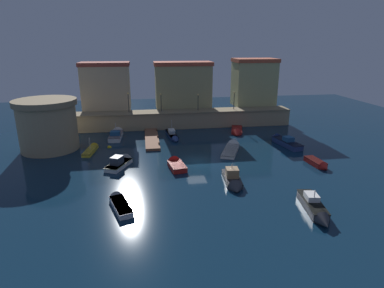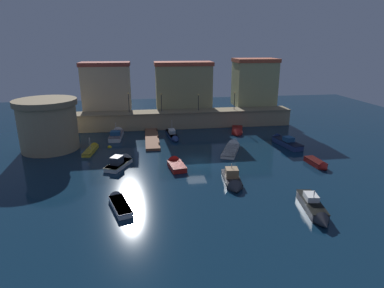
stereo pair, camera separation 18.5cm
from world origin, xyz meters
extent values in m
plane|color=#0C2338|center=(0.00, 0.00, 0.00)|extent=(101.70, 101.70, 0.00)
cube|color=#9E8966|center=(0.00, 18.76, 1.39)|extent=(41.04, 3.62, 2.79)
cube|color=#817053|center=(0.00, 18.76, 2.91)|extent=(41.04, 3.92, 0.24)
cube|color=tan|center=(-13.28, 22.98, 6.83)|extent=(8.62, 4.82, 8.09)
cube|color=brown|center=(-13.28, 22.98, 11.23)|extent=(8.96, 5.01, 0.70)
cube|color=tan|center=(1.14, 23.06, 6.81)|extent=(10.54, 4.98, 8.03)
cube|color=#B14932|center=(1.14, 23.06, 11.17)|extent=(10.96, 5.18, 0.70)
cube|color=tan|center=(15.42, 23.36, 7.05)|extent=(7.94, 5.58, 8.52)
cube|color=#B34D31|center=(15.42, 23.36, 11.66)|extent=(8.25, 5.80, 0.70)
cylinder|color=#9E8966|center=(-20.28, 8.50, 3.28)|extent=(7.99, 7.99, 6.56)
cylinder|color=#867556|center=(-20.28, 8.50, 6.96)|extent=(8.63, 8.63, 0.80)
cube|color=brown|center=(-5.47, 11.17, 0.19)|extent=(2.13, 11.55, 0.38)
cylinder|color=#533424|center=(-4.51, 15.03, 0.35)|extent=(0.20, 0.20, 0.70)
cylinder|color=#533424|center=(-4.51, 11.17, 0.35)|extent=(0.20, 0.20, 0.70)
cylinder|color=#533424|center=(-4.51, 7.32, 0.35)|extent=(0.20, 0.20, 0.70)
cylinder|color=black|center=(-9.17, 18.76, 4.66)|extent=(0.12, 0.12, 3.25)
sphere|color=#F9D172|center=(-9.17, 18.76, 6.43)|extent=(0.32, 0.32, 0.32)
cylinder|color=black|center=(-3.40, 18.76, 4.53)|extent=(0.12, 0.12, 3.01)
sphere|color=#F9D172|center=(-3.40, 18.76, 6.19)|extent=(0.32, 0.32, 0.32)
cylinder|color=black|center=(3.36, 18.76, 4.39)|extent=(0.12, 0.12, 2.72)
sphere|color=#F9D172|center=(3.36, 18.76, 5.90)|extent=(0.32, 0.32, 0.32)
cylinder|color=black|center=(10.16, 18.76, 4.50)|extent=(0.12, 0.12, 2.95)
sphere|color=#F9D172|center=(10.16, 18.76, 6.13)|extent=(0.32, 0.32, 0.32)
cube|color=silver|center=(5.43, 3.17, 0.23)|extent=(4.03, 6.14, 0.45)
cone|color=silver|center=(6.86, 6.47, 0.23)|extent=(2.16, 1.98, 1.75)
cube|color=#4F4F4C|center=(5.43, 3.17, 0.41)|extent=(4.11, 6.26, 0.08)
cube|color=white|center=(-11.23, 12.90, 0.38)|extent=(2.10, 5.37, 0.76)
cone|color=white|center=(-11.06, 16.19, 0.38)|extent=(1.81, 1.49, 1.74)
cube|color=#62565A|center=(-11.23, 12.90, 0.72)|extent=(2.15, 5.47, 0.08)
cube|color=navy|center=(-11.27, 12.11, 1.08)|extent=(1.60, 1.28, 0.63)
cylinder|color=#B2B2B7|center=(-11.22, 13.16, 1.65)|extent=(0.08, 0.08, 1.77)
cube|color=#333338|center=(2.99, -6.42, 0.25)|extent=(2.19, 4.73, 0.50)
cone|color=#333338|center=(2.69, -9.28, 0.25)|extent=(1.77, 1.44, 1.64)
cube|color=black|center=(2.99, -6.42, 0.46)|extent=(2.24, 4.82, 0.08)
cube|color=olive|center=(2.99, -6.42, 1.00)|extent=(1.51, 1.54, 1.00)
cylinder|color=#B2B2B7|center=(3.02, -6.17, 1.24)|extent=(0.08, 0.08, 1.48)
cube|color=silver|center=(-9.98, -0.27, 0.28)|extent=(3.38, 4.55, 0.56)
cone|color=silver|center=(-8.83, 2.12, 0.28)|extent=(1.98, 1.77, 1.63)
cube|color=olive|center=(-9.98, -0.27, 0.52)|extent=(3.44, 4.65, 0.08)
cube|color=#333842|center=(-10.12, -0.57, 1.05)|extent=(1.67, 1.82, 0.97)
cube|color=white|center=(-9.07, -11.16, 0.26)|extent=(2.53, 4.47, 0.52)
cone|color=white|center=(-9.87, -8.60, 0.26)|extent=(1.56, 1.51, 1.26)
cube|color=#505479|center=(-9.07, -11.16, 0.48)|extent=(2.58, 4.56, 0.08)
cube|color=navy|center=(-2.12, 12.75, 0.26)|extent=(1.77, 5.57, 0.51)
cone|color=navy|center=(-1.79, 9.38, 0.26)|extent=(1.31, 1.51, 1.18)
cube|color=black|center=(-2.12, 12.75, 0.47)|extent=(1.80, 5.68, 0.08)
cube|color=silver|center=(-2.11, 12.71, 0.84)|extent=(1.11, 1.69, 0.65)
cube|color=#99B7C6|center=(-2.03, 11.91, 0.87)|extent=(0.86, 0.14, 0.39)
cylinder|color=#B2B2B7|center=(-2.10, 12.56, 1.68)|extent=(0.08, 0.08, 2.34)
cube|color=#333338|center=(8.71, -13.91, 0.42)|extent=(2.25, 5.19, 0.84)
cone|color=#333338|center=(8.18, -17.03, 0.42)|extent=(1.57, 1.61, 1.36)
cube|color=black|center=(8.71, -13.91, 0.80)|extent=(2.29, 5.29, 0.08)
cube|color=silver|center=(8.77, -13.54, 1.11)|extent=(1.34, 1.70, 0.54)
cylinder|color=#B2B2B7|center=(8.67, -14.17, 1.46)|extent=(0.08, 0.08, 1.24)
cube|color=navy|center=(14.70, 4.85, 0.42)|extent=(2.67, 5.97, 0.83)
cone|color=navy|center=(14.05, 8.32, 0.42)|extent=(1.79, 1.66, 1.56)
cube|color=black|center=(14.70, 4.85, 0.79)|extent=(2.72, 6.09, 0.08)
cube|color=navy|center=(14.74, 4.62, 1.16)|extent=(1.51, 1.61, 0.66)
cube|color=#99B7C6|center=(14.61, 5.30, 1.20)|extent=(1.14, 0.27, 0.40)
cube|color=red|center=(14.96, -3.07, 0.32)|extent=(1.59, 3.39, 0.65)
cone|color=red|center=(15.14, -5.12, 0.32)|extent=(1.31, 1.03, 1.23)
cube|color=#460B09|center=(14.96, -3.07, 0.61)|extent=(1.62, 3.46, 0.08)
cube|color=gold|center=(-14.36, 6.16, 0.23)|extent=(1.75, 4.62, 0.45)
cone|color=gold|center=(-13.99, 8.97, 0.23)|extent=(1.27, 1.40, 1.12)
cube|color=brown|center=(-14.36, 6.16, 0.41)|extent=(1.79, 4.71, 0.08)
cylinder|color=#B2B2B7|center=(-14.35, 6.20, 1.31)|extent=(0.08, 0.08, 1.71)
cube|color=red|center=(9.58, 14.23, 0.23)|extent=(3.09, 5.11, 0.47)
cone|color=red|center=(8.71, 11.34, 0.23)|extent=(2.00, 1.77, 1.68)
cube|color=#551109|center=(9.58, 14.23, 0.43)|extent=(3.15, 5.21, 0.08)
cube|color=red|center=(-2.78, -1.93, 0.32)|extent=(2.21, 3.60, 0.65)
cone|color=red|center=(-3.11, 0.15, 0.32)|extent=(1.75, 1.18, 1.62)
cube|color=#45110E|center=(-2.78, -1.93, 0.61)|extent=(2.26, 3.67, 0.08)
sphere|color=yellow|center=(-11.86, 8.02, 0.00)|extent=(0.60, 0.60, 0.60)
camera|label=1|loc=(-6.54, -39.08, 15.03)|focal=30.21mm
camera|label=2|loc=(-6.36, -39.11, 15.03)|focal=30.21mm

